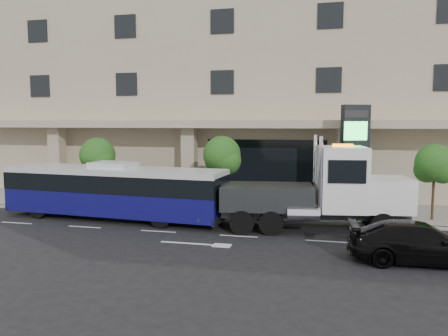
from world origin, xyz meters
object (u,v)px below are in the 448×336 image
Objects in this scene: black_sedan at (421,243)px; signage_pylon at (354,159)px; city_bus at (114,190)px; tow_truck at (322,192)px.

signage_pylon is at bearing 11.10° from black_sedan.
city_bus is 2.07× the size of signage_pylon.
tow_truck is 5.72m from black_sedan.
tow_truck is at bearing -138.00° from signage_pylon.
tow_truck is at bearing 37.85° from black_sedan.
signage_pylon reaches higher than tow_truck.
signage_pylon is (1.69, 3.58, 1.34)m from tow_truck.
signage_pylon is (-1.99, 7.80, 2.48)m from black_sedan.
city_bus reaches higher than black_sedan.
tow_truck is 4.17m from signage_pylon.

